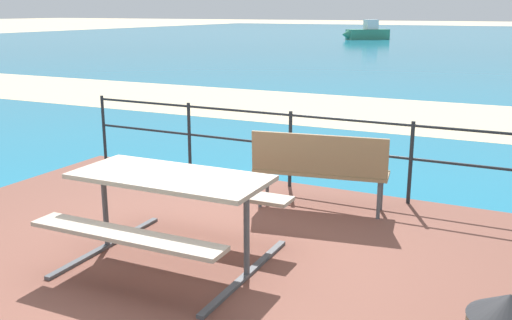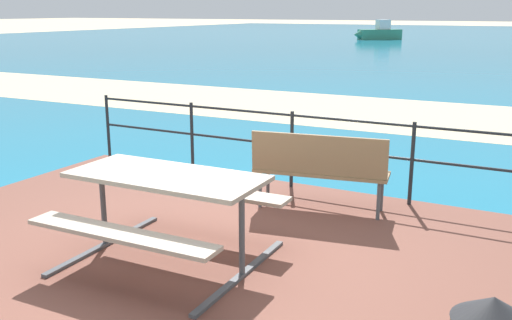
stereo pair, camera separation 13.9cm
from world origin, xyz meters
name	(u,v)px [view 2 (the right image)]	position (x,y,z in m)	size (l,w,h in m)	color
ground_plane	(178,264)	(0.00, 0.00, 0.00)	(240.00, 240.00, 0.00)	beige
patio_paving	(178,261)	(0.00, 0.00, 0.03)	(6.40, 5.20, 0.06)	brown
beach_strip	(408,115)	(0.00, 8.54, 0.01)	(54.00, 4.30, 0.01)	beige
picnic_table	(167,195)	(-0.04, -0.07, 0.67)	(1.72, 1.56, 0.79)	tan
park_bench	(320,165)	(0.65, 1.74, 0.58)	(1.51, 0.65, 0.88)	#8C704C
railing_fence	(292,139)	(0.00, 2.44, 0.67)	(5.94, 0.04, 0.95)	#1E2328
boat_near	(379,33)	(-9.86, 40.21, 0.50)	(3.36, 3.09, 1.48)	#338466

